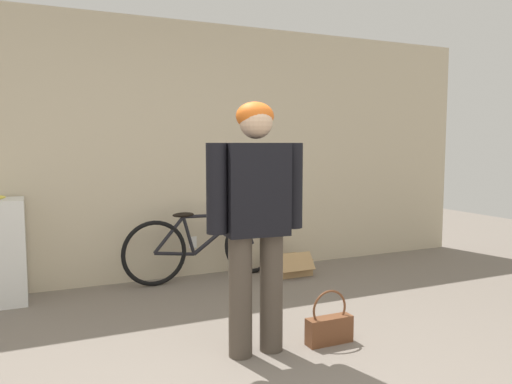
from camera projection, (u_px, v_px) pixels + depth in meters
wall_back at (137, 151)px, 4.91m from camera, size 8.00×0.07×2.60m
person at (256, 209)px, 3.20m from camera, size 0.66×0.25×1.64m
bicycle at (206, 246)px, 5.04m from camera, size 1.70×0.46×0.71m
handbag at (329, 327)px, 3.43m from camera, size 0.33×0.10×0.38m
cardboard_box at (288, 265)px, 5.28m from camera, size 0.40×0.44×0.25m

